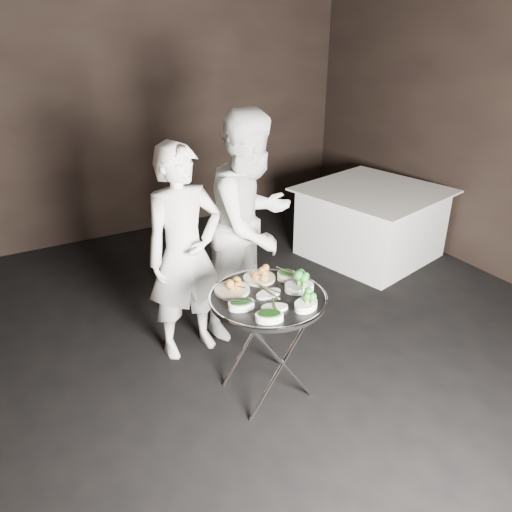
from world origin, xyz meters
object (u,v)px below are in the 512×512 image
serving_tray (268,298)px  dining_table (371,222)px  waiter_left (185,254)px  waiter_right (252,224)px  tray_stand (267,341)px

serving_tray → dining_table: size_ratio=0.58×
waiter_left → waiter_right: bearing=5.0°
dining_table → tray_stand: bearing=-147.0°
waiter_right → dining_table: (1.71, 0.53, -0.51)m
tray_stand → waiter_right: (0.33, 0.80, 0.47)m
dining_table → waiter_right: bearing=-162.9°
waiter_left → waiter_right: size_ratio=0.91×
waiter_right → serving_tray: bearing=-133.4°
serving_tray → dining_table: 2.47m
tray_stand → waiter_right: size_ratio=0.41×
waiter_left → waiter_right: (0.59, 0.09, 0.08)m
tray_stand → dining_table: size_ratio=0.57×
tray_stand → serving_tray: bearing=63.4°
tray_stand → serving_tray: (0.00, 0.00, 0.32)m
serving_tray → waiter_right: waiter_right is taller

